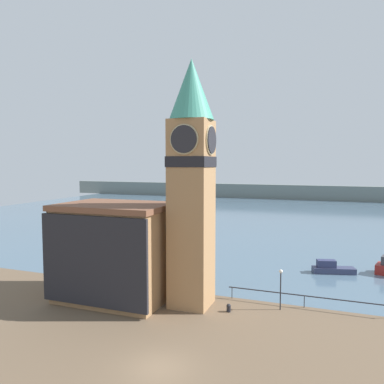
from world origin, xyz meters
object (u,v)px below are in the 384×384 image
Objects in this scene: clock_tower at (192,177)px; mooring_bollard_near at (229,308)px; pier_building at (115,251)px; boat_near at (332,268)px; lamp_post at (281,281)px.

clock_tower is 30.72× the size of mooring_bollard_near.
pier_building is (-7.17, -0.87, -6.90)m from clock_tower.
lamp_post is (-4.15, -12.98, 1.95)m from boat_near.
lamp_post reaches higher than boat_near.
boat_near is 13.77m from lamp_post.
boat_near is at bearing 61.32° from mooring_bollard_near.
clock_tower reaches higher than lamp_post.
lamp_post is at bearing 25.99° from mooring_bollard_near.
boat_near is (18.82, 15.42, -3.89)m from pier_building.
mooring_bollard_near is 4.96m from lamp_post.
lamp_post is (4.02, 1.96, 2.12)m from mooring_bollard_near.
mooring_bollard_near is at bearing 2.58° from pier_building.
boat_near is at bearing 72.27° from lamp_post.
clock_tower reaches higher than pier_building.
pier_building reaches higher than mooring_bollard_near.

